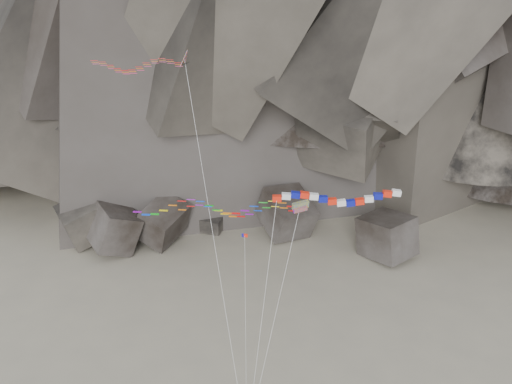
# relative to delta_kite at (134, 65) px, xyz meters

# --- Properties ---
(boulder_field) EXTENTS (51.40, 17.72, 10.26)m
(boulder_field) POSITION_rel_delta_kite_xyz_m (-3.15, 30.89, -28.40)
(boulder_field) COLOR #47423F
(boulder_field) RESTS_ON ground
(delta_kite) EXTENTS (14.88, 12.39, 31.38)m
(delta_kite) POSITION_rel_delta_kite_xyz_m (0.00, 0.00, 0.00)
(delta_kite) COLOR red
(delta_kite) RESTS_ON ground
(banner_kite) EXTENTS (12.20, 7.05, 20.89)m
(banner_kite) POSITION_rel_delta_kite_xyz_m (17.63, -5.24, -9.69)
(banner_kite) COLOR red
(banner_kite) RESTS_ON ground
(parafoil_kite) EXTENTS (15.23, 6.38, 20.00)m
(parafoil_kite) POSITION_rel_delta_kite_xyz_m (7.29, -5.30, -10.79)
(parafoil_kite) COLOR #D6D10B
(parafoil_kite) RESTS_ON ground
(pennant_kite) EXTENTS (0.95, 5.91, 16.80)m
(pennant_kite) POSITION_rel_delta_kite_xyz_m (10.24, -6.68, -17.13)
(pennant_kite) COLOR red
(pennant_kite) RESTS_ON ground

